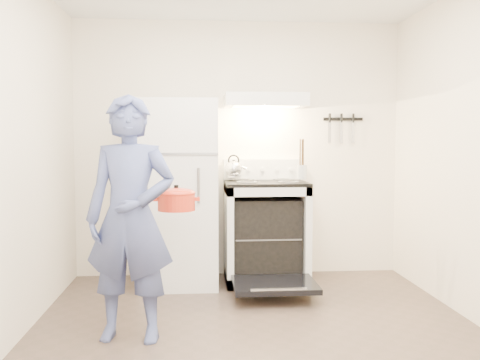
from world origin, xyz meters
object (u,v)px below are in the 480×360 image
object	(u,v)px
refrigerator	(179,193)
stove_body	(265,233)
person	(130,218)
tea_kettle	(234,168)
dutch_oven	(176,202)

from	to	relation	value
refrigerator	stove_body	world-z (taller)	refrigerator
stove_body	person	distance (m)	1.81
refrigerator	person	world-z (taller)	refrigerator
refrigerator	tea_kettle	size ratio (longest dim) A/B	6.88
stove_body	dutch_oven	bearing A→B (deg)	-126.57
tea_kettle	dutch_oven	xyz separation A→B (m)	(-0.50, -1.23, -0.19)
refrigerator	stove_body	distance (m)	0.90
stove_body	tea_kettle	world-z (taller)	tea_kettle
stove_body	person	size ratio (longest dim) A/B	0.56
tea_kettle	stove_body	bearing A→B (deg)	-29.14
refrigerator	tea_kettle	bearing A→B (deg)	19.75
tea_kettle	dutch_oven	size ratio (longest dim) A/B	0.72
person	tea_kettle	bearing A→B (deg)	71.43
person	refrigerator	bearing A→B (deg)	87.04
tea_kettle	person	distance (m)	1.78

